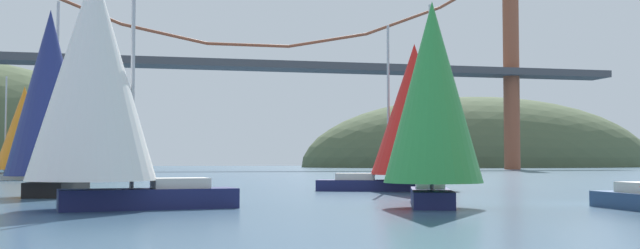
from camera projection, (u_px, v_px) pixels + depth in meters
name	position (u px, v px, depth m)	size (l,w,h in m)	color
ground_plane	(591.00, 204.00, 28.31)	(360.00, 360.00, 0.00)	#385670
headland_right	(482.00, 167.00, 173.34)	(85.13, 44.00, 32.44)	#4C5B3D
suspension_bridge	(248.00, 62.00, 121.48)	(129.30, 6.00, 35.94)	brown
sailboat_white_mainsail	(97.00, 79.00, 25.33)	(7.38, 4.84, 8.42)	#191E4C
sailboat_orange_sail	(23.00, 130.00, 63.17)	(7.96, 5.03, 8.70)	white
sailboat_green_sail	(432.00, 99.00, 26.26)	(4.41, 6.86, 7.38)	#191E4C
sailboat_red_spinnaker	(413.00, 112.00, 40.53)	(8.33, 6.14, 9.03)	#191E4C
sailboat_navy_sail	(50.00, 99.00, 34.04)	(4.20, 7.28, 9.18)	black
channel_buoy	(418.00, 174.00, 68.42)	(1.10, 1.10, 2.64)	gold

